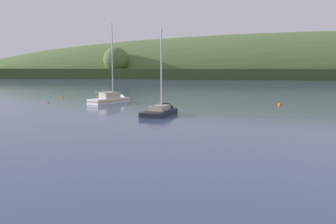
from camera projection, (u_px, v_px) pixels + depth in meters
sailboat_near_mooring at (162, 113)px, 50.47m from camera, size 3.39×7.58×11.85m
sailboat_midwater_white at (113, 101)px, 66.35m from camera, size 5.55×8.68×14.29m
mooring_buoy_foreground at (62, 98)px, 75.92m from camera, size 0.46×0.46×0.54m
mooring_buoy_midchannel at (280, 105)px, 62.50m from camera, size 0.70×0.70×0.78m
mooring_buoy_off_fishing_boat at (48, 103)px, 66.63m from camera, size 0.44×0.44×0.52m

